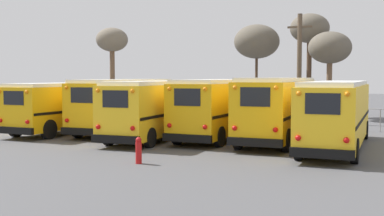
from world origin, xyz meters
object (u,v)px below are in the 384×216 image
(school_bus_1, at_px, (125,104))
(bare_tree_3, at_px, (330,49))
(utility_pole, at_px, (299,67))
(school_bus_0, at_px, (70,105))
(school_bus_3, at_px, (221,106))
(school_bus_5, at_px, (337,112))
(fire_hydrant, at_px, (139,150))
(school_bus_2, at_px, (163,106))
(bare_tree_0, at_px, (310,30))
(bare_tree_2, at_px, (112,42))
(school_bus_4, at_px, (280,106))
(bare_tree_1, at_px, (257,42))

(school_bus_1, bearing_deg, bare_tree_3, 54.57)
(school_bus_1, xyz_separation_m, utility_pole, (8.48, 10.52, 2.35))
(school_bus_0, bearing_deg, school_bus_3, 5.27)
(school_bus_5, bearing_deg, fire_hydrant, -131.97)
(school_bus_2, xyz_separation_m, school_bus_3, (3.16, 0.84, 0.04))
(bare_tree_0, bearing_deg, bare_tree_3, -50.74)
(school_bus_3, bearing_deg, bare_tree_3, 75.28)
(school_bus_1, distance_m, school_bus_5, 12.77)
(school_bus_0, distance_m, bare_tree_0, 21.91)
(utility_pole, relative_size, bare_tree_2, 1.04)
(bare_tree_3, relative_size, fire_hydrant, 6.73)
(school_bus_3, xyz_separation_m, school_bus_4, (3.16, 0.39, 0.06))
(bare_tree_0, bearing_deg, bare_tree_1, 171.77)
(school_bus_4, relative_size, utility_pole, 1.36)
(bare_tree_0, height_order, bare_tree_2, bare_tree_0)
(school_bus_2, bearing_deg, school_bus_1, 160.47)
(school_bus_1, xyz_separation_m, school_bus_3, (6.33, -0.28, 0.00))
(school_bus_3, height_order, bare_tree_3, bare_tree_3)
(bare_tree_0, bearing_deg, school_bus_5, -76.21)
(school_bus_3, height_order, fire_hydrant, school_bus_3)
(school_bus_0, height_order, bare_tree_2, bare_tree_2)
(bare_tree_3, height_order, fire_hydrant, bare_tree_3)
(utility_pole, distance_m, bare_tree_3, 4.36)
(school_bus_5, bearing_deg, bare_tree_2, 148.60)
(school_bus_0, relative_size, school_bus_2, 0.86)
(bare_tree_0, bearing_deg, fire_hydrant, -94.48)
(bare_tree_3, bearing_deg, school_bus_4, -92.65)
(school_bus_0, relative_size, bare_tree_1, 1.17)
(bare_tree_2, height_order, fire_hydrant, bare_tree_2)
(school_bus_3, relative_size, school_bus_5, 0.87)
(school_bus_4, xyz_separation_m, utility_pole, (-1.00, 10.41, 2.28))
(school_bus_4, bearing_deg, bare_tree_3, 87.35)
(school_bus_3, height_order, bare_tree_1, bare_tree_1)
(school_bus_2, height_order, bare_tree_2, bare_tree_2)
(bare_tree_1, bearing_deg, bare_tree_0, -8.23)
(bare_tree_2, xyz_separation_m, fire_hydrant, (13.94, -19.78, -5.87))
(school_bus_1, relative_size, bare_tree_2, 1.23)
(school_bus_1, distance_m, utility_pole, 13.72)
(bare_tree_3, bearing_deg, bare_tree_0, 129.26)
(school_bus_1, xyz_separation_m, bare_tree_0, (8.12, 16.74, 5.60))
(bare_tree_0, bearing_deg, school_bus_2, -105.51)
(bare_tree_0, bearing_deg, school_bus_0, -122.23)
(bare_tree_2, xyz_separation_m, bare_tree_3, (17.98, 3.49, -0.80))
(school_bus_0, distance_m, school_bus_1, 3.37)
(utility_pole, bearing_deg, school_bus_4, -84.49)
(school_bus_4, xyz_separation_m, school_bus_5, (3.16, -1.84, -0.09))
(utility_pole, height_order, bare_tree_3, utility_pole)
(bare_tree_3, xyz_separation_m, fire_hydrant, (-4.04, -23.27, -5.07))
(utility_pole, bearing_deg, bare_tree_0, 93.36)
(school_bus_2, bearing_deg, fire_hydrant, -69.55)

